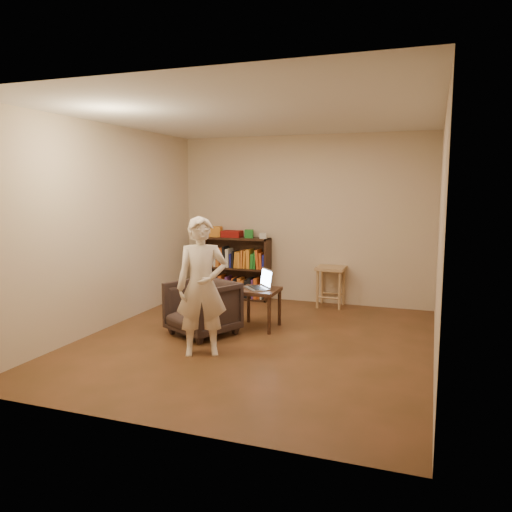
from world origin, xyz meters
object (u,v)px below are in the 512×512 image
(side_table, at_px, (258,296))
(stool, at_px, (331,275))
(bookshelf, at_px, (234,271))
(person, at_px, (202,287))
(armchair, at_px, (202,308))
(laptop, at_px, (261,284))

(side_table, bearing_deg, stool, 66.33)
(bookshelf, xyz_separation_m, person, (0.73, -2.70, 0.31))
(armchair, distance_m, side_table, 0.75)
(laptop, bearing_deg, person, -53.37)
(stool, xyz_separation_m, laptop, (-0.63, -1.44, 0.08))
(bookshelf, relative_size, side_table, 2.34)
(person, bearing_deg, laptop, 51.78)
(stool, bearing_deg, bookshelf, 177.72)
(armchair, bearing_deg, person, -37.95)
(side_table, relative_size, laptop, 1.17)
(stool, xyz_separation_m, side_table, (-0.65, -1.47, -0.07))
(bookshelf, bearing_deg, side_table, -57.91)
(stool, relative_size, person, 0.41)
(stool, relative_size, armchair, 0.83)
(stool, bearing_deg, laptop, -113.43)
(armchair, height_order, side_table, armchair)
(side_table, bearing_deg, laptop, 55.03)
(bookshelf, height_order, stool, bookshelf)
(side_table, relative_size, person, 0.34)
(laptop, distance_m, person, 1.23)
(stool, height_order, person, person)
(laptop, bearing_deg, side_table, -76.40)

